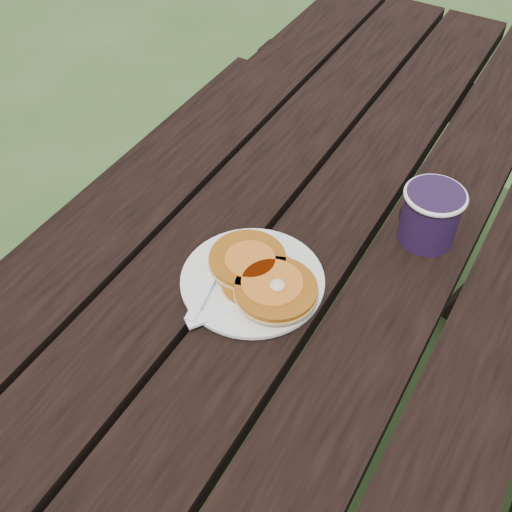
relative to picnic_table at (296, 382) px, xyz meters
The scene contains 7 objects.
ground 0.37m from the picnic_table, ahead, with size 60.00×60.00×0.00m, color #2D4C20.
picnic_table is the anchor object (origin of this frame).
plate 0.40m from the picnic_table, 109.99° to the right, with size 0.21×0.21×0.01m, color white.
pancake_stack 0.42m from the picnic_table, 101.90° to the right, with size 0.18×0.15×0.04m.
knife 0.42m from the picnic_table, 98.94° to the right, with size 0.02×0.18×0.01m, color white.
fork 0.44m from the picnic_table, 116.36° to the right, with size 0.03×0.16×0.01m, color white, non-canonical shape.
coffee_cup 0.47m from the picnic_table, 38.06° to the left, with size 0.10×0.10×0.09m.
Camera 1 is at (0.28, -0.64, 1.47)m, focal length 45.00 mm.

